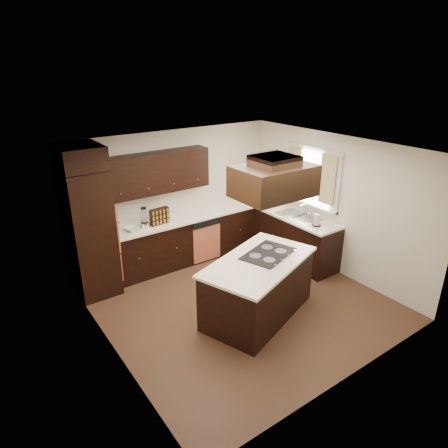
{
  "coord_description": "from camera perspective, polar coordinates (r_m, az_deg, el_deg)",
  "views": [
    {
      "loc": [
        -3.41,
        -4.37,
        3.65
      ],
      "look_at": [
        0.1,
        0.6,
        1.15
      ],
      "focal_mm": 32.0,
      "sensor_mm": 36.0,
      "label": 1
    }
  ],
  "objects": [
    {
      "name": "floor",
      "position": [
        6.65,
        2.32,
        -11.11
      ],
      "size": [
        4.2,
        4.2,
        0.02
      ],
      "primitive_type": "cube",
      "color": "brown",
      "rests_on": "ground"
    },
    {
      "name": "ceiling",
      "position": [
        5.66,
        2.72,
        10.68
      ],
      "size": [
        4.2,
        4.2,
        0.02
      ],
      "primitive_type": "cube",
      "color": "white",
      "rests_on": "ground"
    },
    {
      "name": "wall_back",
      "position": [
        7.71,
        -7.12,
        4.01
      ],
      "size": [
        4.2,
        0.02,
        2.5
      ],
      "primitive_type": "cube",
      "color": "beige",
      "rests_on": "ground"
    },
    {
      "name": "wall_front",
      "position": [
        4.75,
        18.44,
        -9.34
      ],
      "size": [
        4.2,
        0.02,
        2.5
      ],
      "primitive_type": "cube",
      "color": "beige",
      "rests_on": "ground"
    },
    {
      "name": "wall_left",
      "position": [
        5.16,
        -16.54,
        -6.44
      ],
      "size": [
        0.02,
        4.2,
        2.5
      ],
      "primitive_type": "cube",
      "color": "beige",
      "rests_on": "ground"
    },
    {
      "name": "wall_right",
      "position": [
        7.44,
        15.51,
        2.67
      ],
      "size": [
        0.02,
        4.2,
        2.5
      ],
      "primitive_type": "cube",
      "color": "beige",
      "rests_on": "ground"
    },
    {
      "name": "oven_column",
      "position": [
        6.81,
        -18.58,
        -1.28
      ],
      "size": [
        0.65,
        0.75,
        2.12
      ],
      "primitive_type": "cube",
      "color": "black",
      "rests_on": "floor"
    },
    {
      "name": "wall_oven_face",
      "position": [
        6.88,
        -15.89,
        -0.16
      ],
      "size": [
        0.05,
        0.62,
        0.78
      ],
      "primitive_type": "cube",
      "color": "#D36B48",
      "rests_on": "oven_column"
    },
    {
      "name": "base_cabinets_back",
      "position": [
        7.77,
        -5.51,
        -2.2
      ],
      "size": [
        2.93,
        0.6,
        0.88
      ],
      "primitive_type": "cube",
      "color": "black",
      "rests_on": "floor"
    },
    {
      "name": "base_cabinets_right",
      "position": [
        8.08,
        8.65,
        -1.35
      ],
      "size": [
        0.6,
        2.4,
        0.88
      ],
      "primitive_type": "cube",
      "color": "black",
      "rests_on": "floor"
    },
    {
      "name": "countertop_back",
      "position": [
        7.58,
        -5.58,
        0.93
      ],
      "size": [
        2.93,
        0.63,
        0.04
      ],
      "primitive_type": "cube",
      "color": "#FFF5CE",
      "rests_on": "base_cabinets_back"
    },
    {
      "name": "countertop_right",
      "position": [
        7.9,
        8.76,
        1.68
      ],
      "size": [
        0.63,
        2.4,
        0.04
      ],
      "primitive_type": "cube",
      "color": "#FFF5CE",
      "rests_on": "base_cabinets_right"
    },
    {
      "name": "upper_cabinets",
      "position": [
        7.21,
        -9.66,
        7.22
      ],
      "size": [
        2.0,
        0.34,
        0.72
      ],
      "primitive_type": "cube",
      "color": "black",
      "rests_on": "wall_back"
    },
    {
      "name": "dishwasher_front",
      "position": [
        7.69,
        -2.51,
        -2.73
      ],
      "size": [
        0.6,
        0.05,
        0.72
      ],
      "primitive_type": "cube",
      "color": "#D36B48",
      "rests_on": "floor"
    },
    {
      "name": "window_frame",
      "position": [
        7.64,
        12.47,
        6.61
      ],
      "size": [
        0.06,
        1.32,
        1.12
      ],
      "primitive_type": "cube",
      "color": "silver",
      "rests_on": "wall_right"
    },
    {
      "name": "window_pane",
      "position": [
        7.66,
        12.61,
        6.64
      ],
      "size": [
        0.0,
        1.2,
        1.0
      ],
      "primitive_type": "cube",
      "color": "white",
      "rests_on": "wall_right"
    },
    {
      "name": "curtain_left",
      "position": [
        7.31,
        14.58,
        6.14
      ],
      "size": [
        0.02,
        0.34,
        0.9
      ],
      "primitive_type": "cube",
      "color": "beige",
      "rests_on": "wall_right"
    },
    {
      "name": "curtain_right",
      "position": [
        7.86,
        9.95,
        7.62
      ],
      "size": [
        0.02,
        0.34,
        0.9
      ],
      "primitive_type": "cube",
      "color": "beige",
      "rests_on": "wall_right"
    },
    {
      "name": "sink_rim",
      "position": [
        7.67,
        10.65,
        1.11
      ],
      "size": [
        0.52,
        0.84,
        0.01
      ],
      "primitive_type": "cube",
      "color": "silver",
      "rests_on": "countertop_right"
    },
    {
      "name": "island",
      "position": [
        6.16,
        4.88,
        -9.2
      ],
      "size": [
        2.0,
        1.5,
        0.88
      ],
      "primitive_type": "cube",
      "rotation": [
        0.0,
        0.0,
        0.34
      ],
      "color": "black",
      "rests_on": "floor"
    },
    {
      "name": "island_top",
      "position": [
        5.93,
        5.02,
        -5.41
      ],
      "size": [
        2.08,
        1.59,
        0.04
      ],
      "primitive_type": "cube",
      "rotation": [
        0.0,
        0.0,
        0.34
      ],
      "color": "#FFF5CE",
      "rests_on": "island"
    },
    {
      "name": "cooktop",
      "position": [
        6.13,
        6.31,
        -4.23
      ],
      "size": [
        0.98,
        0.81,
        0.01
      ],
      "primitive_type": "cube",
      "rotation": [
        0.0,
        0.0,
        0.34
      ],
      "color": "black",
      "rests_on": "island_top"
    },
    {
      "name": "range_hood",
      "position": [
        5.4,
        7.1,
        6.13
      ],
      "size": [
        1.05,
        0.72,
        0.42
      ],
      "primitive_type": "cube",
      "color": "black",
      "rests_on": "ceiling"
    },
    {
      "name": "hood_duct",
      "position": [
        5.33,
        7.24,
        8.97
      ],
      "size": [
        0.55,
        0.5,
        0.13
      ],
      "primitive_type": "cube",
      "color": "black",
      "rests_on": "ceiling"
    },
    {
      "name": "blender_base",
      "position": [
        7.14,
        -11.24,
        -0.19
      ],
      "size": [
        0.15,
        0.15,
        0.1
      ],
      "primitive_type": "cylinder",
      "color": "silver",
      "rests_on": "countertop_back"
    },
    {
      "name": "blender_pitcher",
      "position": [
        7.07,
        -11.35,
        1.16
      ],
      "size": [
        0.13,
        0.13,
        0.26
      ],
      "primitive_type": "cone",
      "color": "silver",
      "rests_on": "blender_base"
    },
    {
      "name": "spice_rack",
      "position": [
        7.22,
        -9.22,
        1.1
      ],
      "size": [
        0.37,
        0.12,
        0.3
      ],
      "primitive_type": "cube",
      "rotation": [
        0.0,
        0.0,
        0.08
      ],
      "color": "black",
      "rests_on": "countertop_back"
    },
    {
      "name": "mixing_bowl",
      "position": [
        7.09,
        -12.97,
        -0.66
      ],
      "size": [
        0.3,
        0.3,
        0.06
      ],
      "primitive_type": "imported",
      "rotation": [
        0.0,
        0.0,
        0.17
      ],
      "color": "silver",
      "rests_on": "countertop_back"
    },
    {
      "name": "soap_bottle",
      "position": [
        8.06,
        7.1,
        3.06
      ],
      "size": [
        0.1,
        0.1,
        0.19
      ],
      "primitive_type": "imported",
      "rotation": [
        0.0,
        0.0,
        -0.11
      ],
      "color": "silver",
      "rests_on": "countertop_right"
    },
    {
      "name": "paper_towel",
      "position": [
        7.25,
        13.12,
        0.54
      ],
      "size": [
        0.12,
        0.12,
        0.22
      ],
      "primitive_type": "cylinder",
      "rotation": [
        0.0,
        0.0,
        0.21
      ],
      "color": "silver",
      "rests_on": "countertop_right"
    }
  ]
}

